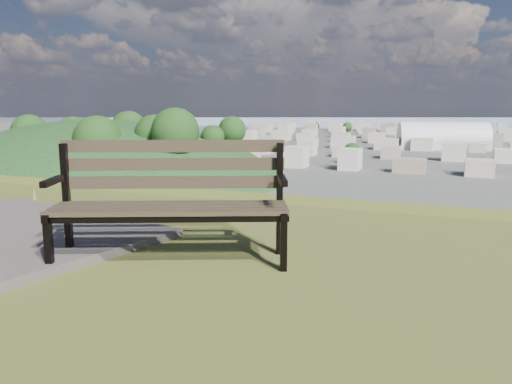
% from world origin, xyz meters
% --- Properties ---
extents(park_bench, '(2.08, 1.37, 1.04)m').
position_xyz_m(park_bench, '(-0.58, 1.30, 25.59)').
color(park_bench, '#3D3223').
rests_on(park_bench, hilltop_mesa).
extents(grass_tufts, '(12.49, 7.38, 0.28)m').
position_xyz_m(grass_tufts, '(0.58, -0.11, 25.11)').
color(grass_tufts, brown).
rests_on(grass_tufts, hilltop_mesa).
extents(arena, '(53.98, 33.03, 21.23)m').
position_xyz_m(arena, '(-4.23, 314.43, 5.01)').
color(arena, '#B9B9B5').
rests_on(arena, ground).
extents(green_wooded_hill, '(163.26, 130.61, 81.63)m').
position_xyz_m(green_wooded_hill, '(-119.20, 146.51, 0.12)').
color(green_wooded_hill, '#163B19').
rests_on(green_wooded_hill, ground).
extents(city_blocks, '(395.00, 361.00, 7.00)m').
position_xyz_m(city_blocks, '(0.00, 394.44, 3.50)').
color(city_blocks, beige).
rests_on(city_blocks, ground).
extents(city_trees, '(406.52, 387.20, 9.98)m').
position_xyz_m(city_trees, '(-26.39, 319.00, 4.83)').
color(city_trees, '#312218').
rests_on(city_trees, ground).
extents(bay_water, '(2400.00, 700.00, 0.12)m').
position_xyz_m(bay_water, '(0.00, 900.00, 0.00)').
color(bay_water, '#93A2BB').
rests_on(bay_water, ground).
extents(far_hills, '(2050.00, 340.00, 60.00)m').
position_xyz_m(far_hills, '(-60.92, 1402.93, 25.47)').
color(far_hills, '#8D9EAF').
rests_on(far_hills, ground).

